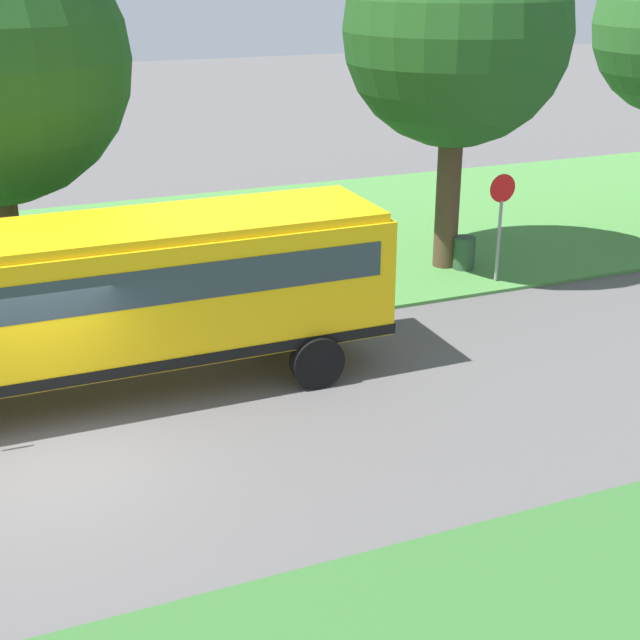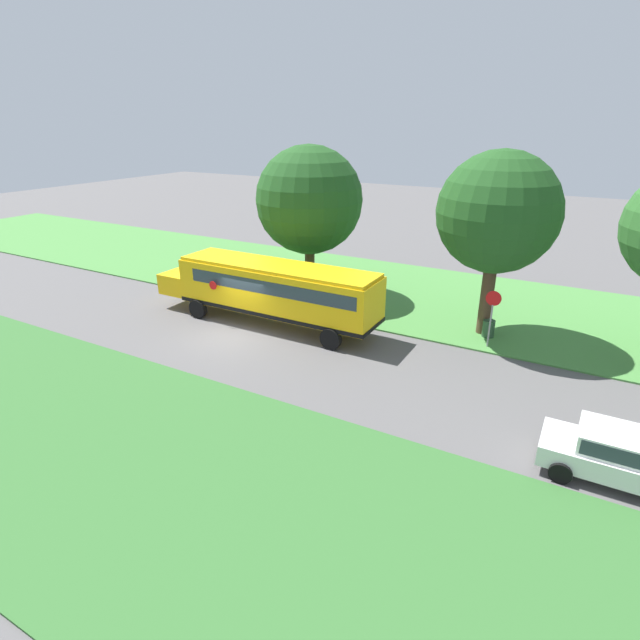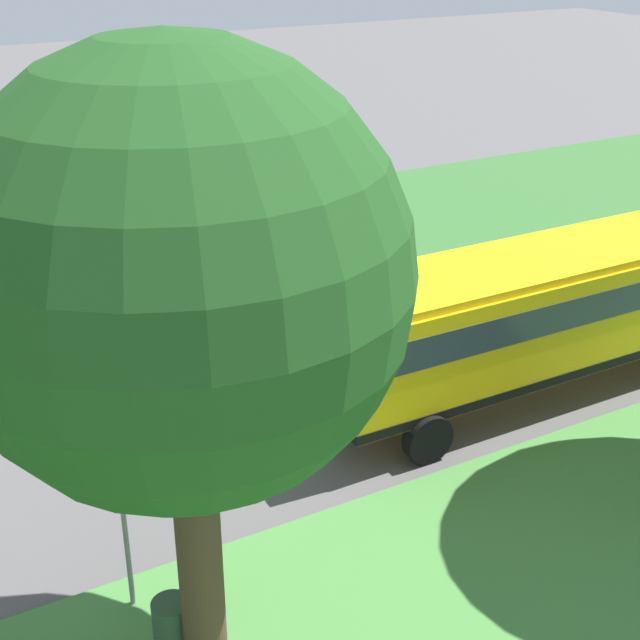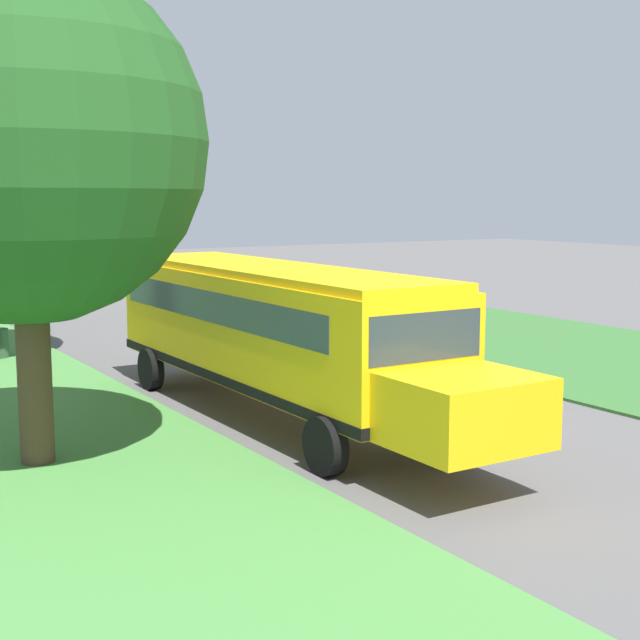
# 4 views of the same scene
# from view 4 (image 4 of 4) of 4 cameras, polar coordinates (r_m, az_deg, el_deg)

# --- Properties ---
(ground_plane) EXTENTS (120.00, 120.00, 0.00)m
(ground_plane) POSITION_cam_4_polar(r_m,az_deg,el_deg) (19.32, 4.39, -5.88)
(ground_plane) COLOR #565454
(school_bus) EXTENTS (2.84, 12.42, 3.16)m
(school_bus) POSITION_cam_4_polar(r_m,az_deg,el_deg) (18.49, -2.83, -0.41)
(school_bus) COLOR yellow
(school_bus) RESTS_ON ground
(car_white_nearest) EXTENTS (2.02, 4.40, 1.56)m
(car_white_nearest) POSITION_cam_4_polar(r_m,az_deg,el_deg) (34.53, -7.86, 1.61)
(car_white_nearest) COLOR silver
(car_white_nearest) RESTS_ON ground
(oak_tree_beside_bus) EXTENTS (6.04, 6.04, 8.51)m
(oak_tree_beside_bus) POSITION_cam_4_polar(r_m,az_deg,el_deg) (15.45, -18.49, 10.68)
(oak_tree_beside_bus) COLOR #4C3826
(oak_tree_beside_bus) RESTS_ON ground
(stop_sign) EXTENTS (0.08, 0.68, 2.74)m
(stop_sign) POSITION_cam_4_polar(r_m,az_deg,el_deg) (27.12, -17.74, 1.45)
(stop_sign) COLOR gray
(stop_sign) RESTS_ON ground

